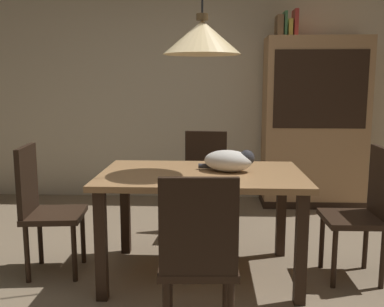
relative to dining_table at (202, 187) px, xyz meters
name	(u,v)px	position (x,y,z in m)	size (l,w,h in m)	color
ground	(180,303)	(-0.13, -0.42, -0.65)	(10.00, 10.00, 0.00)	#847056
back_wall	(195,75)	(-0.13, 2.23, 0.80)	(6.40, 0.10, 2.90)	beige
dining_table	(202,187)	(0.00, 0.00, 0.00)	(1.40, 0.90, 0.75)	#A87A4C
chair_near_front	(198,254)	(0.00, -0.88, -0.14)	(0.42, 0.42, 0.93)	black
chair_left_side	(43,204)	(-1.13, -0.01, -0.14)	(0.44, 0.44, 0.93)	black
chair_right_side	(365,208)	(1.13, 0.00, -0.14)	(0.40, 0.40, 0.93)	black
chair_far_back	(205,179)	(0.01, 0.88, -0.14)	(0.44, 0.44, 0.93)	black
cat_sleeping	(230,161)	(0.19, 0.04, 0.18)	(0.40, 0.31, 0.16)	silver
pendant_lamp	(202,37)	(0.00, 0.00, 1.01)	(0.52, 0.52, 1.30)	beige
hutch_bookcase	(314,126)	(1.20, 1.90, 0.24)	(1.12, 0.45, 1.85)	tan
book_brown_thick	(279,26)	(0.78, 1.90, 1.31)	(0.06, 0.24, 0.22)	brown
book_green_slim	(285,24)	(0.84, 1.90, 1.33)	(0.03, 0.20, 0.26)	#427A4C
book_yellow_short	(289,28)	(0.89, 1.90, 1.29)	(0.04, 0.20, 0.18)	gold
book_red_tall	(295,23)	(0.95, 1.90, 1.34)	(0.04, 0.22, 0.28)	#B73833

